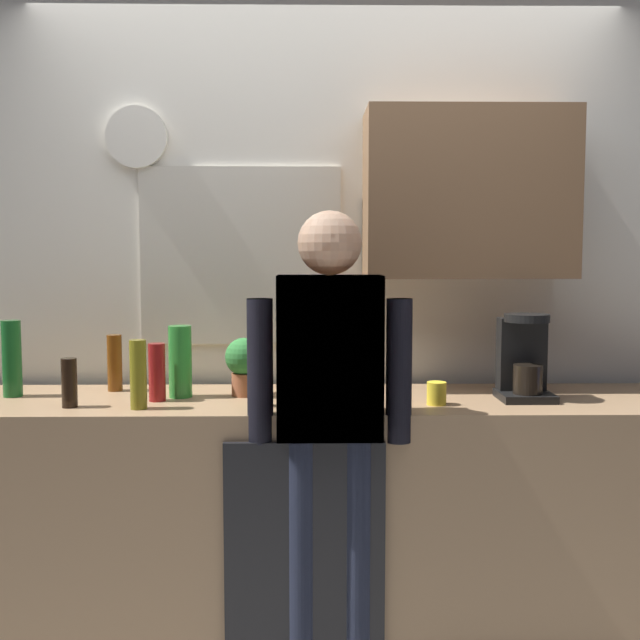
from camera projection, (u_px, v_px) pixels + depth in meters
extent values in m
cube|color=#937251|center=(327.00, 511.00, 2.91)|extent=(3.17, 0.64, 0.90)
cube|color=black|center=(305.00, 556.00, 2.58)|extent=(0.56, 0.02, 0.81)
cube|color=silver|center=(325.00, 289.00, 3.27)|extent=(4.77, 0.10, 2.60)
cube|color=beige|center=(241.00, 256.00, 3.19)|extent=(0.86, 0.02, 0.76)
cube|color=#8CA5C6|center=(241.00, 256.00, 3.20)|extent=(0.80, 0.02, 0.70)
cube|color=brown|center=(468.00, 195.00, 3.03)|extent=(0.84, 0.32, 0.68)
cylinder|color=silver|center=(136.00, 137.00, 3.13)|extent=(0.26, 0.03, 0.26)
cube|color=black|center=(525.00, 396.00, 2.84)|extent=(0.20, 0.20, 0.03)
cube|color=black|center=(521.00, 354.00, 2.89)|extent=(0.18, 0.08, 0.28)
cylinder|color=black|center=(528.00, 379.00, 2.80)|extent=(0.11, 0.11, 0.11)
cylinder|color=black|center=(527.00, 318.00, 2.81)|extent=(0.17, 0.17, 0.03)
cylinder|color=#195923|center=(12.00, 359.00, 2.90)|extent=(0.07, 0.07, 0.30)
cylinder|color=maroon|center=(157.00, 372.00, 2.81)|extent=(0.06, 0.06, 0.22)
cylinder|color=black|center=(69.00, 383.00, 2.70)|extent=(0.06, 0.06, 0.18)
cylinder|color=olive|center=(138.00, 375.00, 2.66)|extent=(0.06, 0.06, 0.25)
cylinder|color=#2D8C33|center=(180.00, 362.00, 2.89)|extent=(0.09, 0.09, 0.28)
cylinder|color=brown|center=(115.00, 363.00, 3.03)|extent=(0.06, 0.06, 0.23)
cylinder|color=yellow|center=(437.00, 393.00, 2.75)|extent=(0.07, 0.07, 0.08)
cylinder|color=#9E5638|center=(244.00, 384.00, 2.92)|extent=(0.10, 0.10, 0.09)
sphere|color=#2D7233|center=(244.00, 357.00, 2.91)|extent=(0.15, 0.15, 0.15)
cylinder|color=green|center=(262.00, 386.00, 2.72)|extent=(0.06, 0.06, 0.15)
cone|color=white|center=(262.00, 362.00, 2.71)|extent=(0.02, 0.02, 0.03)
cylinder|color=black|center=(301.00, 551.00, 2.62)|extent=(0.12, 0.12, 0.82)
cylinder|color=black|center=(358.00, 550.00, 2.62)|extent=(0.12, 0.12, 0.82)
cube|color=#D85959|center=(330.00, 357.00, 2.56)|extent=(0.36, 0.20, 0.56)
sphere|color=beige|center=(330.00, 243.00, 2.53)|extent=(0.22, 0.22, 0.22)
cylinder|color=#D85959|center=(260.00, 371.00, 2.56)|extent=(0.09, 0.09, 0.50)
cylinder|color=#D85959|center=(399.00, 371.00, 2.57)|extent=(0.09, 0.09, 0.50)
cylinder|color=#3F4766|center=(301.00, 551.00, 2.62)|extent=(0.12, 0.12, 0.82)
cylinder|color=#3F4766|center=(358.00, 550.00, 2.62)|extent=(0.12, 0.12, 0.82)
cube|color=#262633|center=(330.00, 357.00, 2.56)|extent=(0.36, 0.20, 0.56)
sphere|color=beige|center=(330.00, 243.00, 2.53)|extent=(0.22, 0.22, 0.22)
cylinder|color=#262633|center=(260.00, 371.00, 2.56)|extent=(0.09, 0.09, 0.50)
cylinder|color=#262633|center=(399.00, 371.00, 2.57)|extent=(0.09, 0.09, 0.50)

